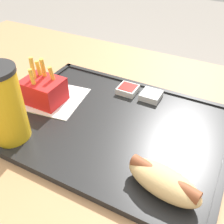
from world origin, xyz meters
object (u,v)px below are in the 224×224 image
hot_dog_far (163,181)px  fries_carton (44,90)px  sauce_cup_mayo (153,96)px  sauce_cup_ketchup (128,89)px  soda_cup (3,105)px

hot_dog_far → fries_carton: (0.32, -0.11, 0.01)m
fries_carton → sauce_cup_mayo: 0.25m
hot_dog_far → sauce_cup_ketchup: bearing=-54.0°
fries_carton → sauce_cup_ketchup: 0.20m
hot_dog_far → sauce_cup_ketchup: (0.17, -0.23, -0.01)m
soda_cup → hot_dog_far: size_ratio=1.37×
sauce_cup_mayo → sauce_cup_ketchup: size_ratio=1.00×
hot_dog_far → sauce_cup_mayo: hot_dog_far is taller
fries_carton → hot_dog_far: bearing=161.5°
soda_cup → sauce_cup_mayo: (-0.20, -0.25, -0.07)m
soda_cup → sauce_cup_mayo: size_ratio=4.01×
hot_dog_far → fries_carton: fries_carton is taller
soda_cup → fries_carton: size_ratio=1.73×
soda_cup → hot_dog_far: soda_cup is taller
soda_cup → sauce_cup_mayo: soda_cup is taller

